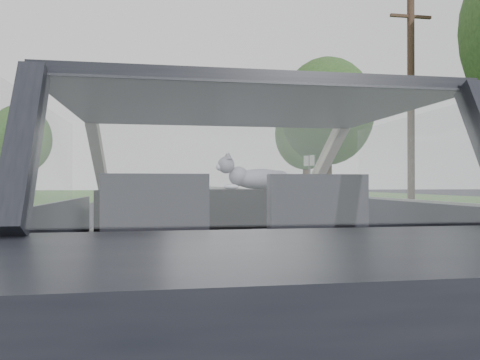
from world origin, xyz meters
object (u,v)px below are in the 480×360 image
object	(u,v)px
other_car	(174,191)
utility_pole	(411,104)
highway_sign	(310,180)
subject_car	(227,239)
cat	(261,178)

from	to	relation	value
other_car	utility_pole	xyz separation A→B (m)	(8.07, -5.53, 3.13)
other_car	highway_sign	xyz separation A→B (m)	(6.58, 1.22, 0.52)
subject_car	cat	size ratio (longest dim) A/B	7.03
other_car	highway_sign	size ratio (longest dim) A/B	1.74
highway_sign	utility_pole	bearing A→B (deg)	-94.49
highway_sign	other_car	bearing A→B (deg)	173.65
subject_car	other_car	size ratio (longest dim) A/B	0.94
subject_car	cat	distance (m)	0.76
cat	utility_pole	world-z (taller)	utility_pole
cat	other_car	size ratio (longest dim) A/B	0.13
utility_pole	other_car	bearing A→B (deg)	145.59
subject_car	other_car	world-z (taller)	subject_car
highway_sign	utility_pole	xyz separation A→B (m)	(1.48, -6.75, 2.61)
other_car	subject_car	bearing A→B (deg)	-79.85
subject_car	highway_sign	bearing A→B (deg)	70.54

